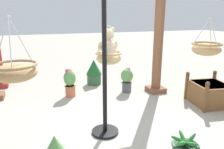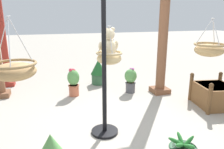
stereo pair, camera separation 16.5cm
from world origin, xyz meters
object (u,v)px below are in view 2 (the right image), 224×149
Objects in this scene: display_pole_central at (104,88)px; potted_plant_broad_leaf at (98,71)px; greenhouse_pillar_right at (3,36)px; greenhouse_pillar_left at (163,37)px; hanging_basket_right_low at (209,49)px; hanging_basket_with_teddy at (109,57)px; teddy_bear at (109,44)px; potted_plant_flowering_red at (131,80)px; hanging_basket_left_high at (14,70)px; potted_plant_trailing_ivy at (74,82)px; wooden_planter_box at (214,94)px.

potted_plant_broad_leaf is at bearing 79.02° from display_pole_central.
display_pole_central is at bearing -58.73° from greenhouse_pillar_right.
hanging_basket_right_low is at bearing -93.46° from greenhouse_pillar_left.
teddy_bear is (-0.00, 0.02, 0.21)m from hanging_basket_with_teddy.
potted_plant_flowering_red is at bearing 107.59° from hanging_basket_right_low.
display_pole_central is 4.11× the size of hanging_basket_right_low.
potted_plant_flowering_red is (0.96, 1.43, -0.88)m from hanging_basket_with_teddy.
hanging_basket_right_low is at bearing -16.30° from hanging_basket_with_teddy.
display_pole_central is 3.06× the size of hanging_basket_left_high.
hanging_basket_right_low is (1.56, -0.48, -0.08)m from teddy_bear.
teddy_bear is 1.63m from hanging_basket_right_low.
hanging_basket_right_low is at bearing -42.75° from greenhouse_pillar_right.
hanging_basket_left_high is 3.32m from potted_plant_broad_leaf.
greenhouse_pillar_right is at bearing 154.31° from potted_plant_flowering_red.
display_pole_central is 2.07m from potted_plant_flowering_red.
potted_plant_trailing_ivy is (-0.43, 1.58, -1.07)m from teddy_bear.
hanging_basket_with_teddy is 0.76× the size of hanging_basket_left_high.
hanging_basket_with_teddy is 1.63m from hanging_basket_right_low.
potted_plant_trailing_ivy is at bearing 152.28° from wooden_planter_box.
greenhouse_pillar_left is 4.07m from greenhouse_pillar_right.
hanging_basket_with_teddy is at bearing -98.56° from potted_plant_broad_leaf.
teddy_bear is 0.76× the size of potted_plant_flowering_red.
hanging_basket_with_teddy is 1.02× the size of hanging_basket_right_low.
teddy_bear reaches higher than potted_plant_broad_leaf.
greenhouse_pillar_left is 4.23× the size of potted_plant_trailing_ivy.
teddy_bear is 0.69× the size of potted_plant_broad_leaf.
teddy_bear is at bearing 90.00° from hanging_basket_with_teddy.
potted_plant_broad_leaf is (2.40, -0.55, -1.00)m from greenhouse_pillar_right.
display_pole_central reaches higher than hanging_basket_left_high.
hanging_basket_with_teddy is 3.54m from greenhouse_pillar_right.
wooden_planter_box is 2.97m from potted_plant_broad_leaf.
greenhouse_pillar_left is 1.29m from potted_plant_flowering_red.
wooden_planter_box is 1.90m from potted_plant_flowering_red.
potted_plant_trailing_ivy is at bearing 169.27° from greenhouse_pillar_left.
greenhouse_pillar_right is 4.46× the size of potted_plant_flowering_red.
display_pole_central is 3.71m from greenhouse_pillar_right.
teddy_bear is 2.02m from potted_plant_flowering_red.
potted_plant_broad_leaf is at bearing 124.13° from potted_plant_flowering_red.
wooden_planter_box is 1.49× the size of potted_plant_flowering_red.
wooden_planter_box is at bearing -31.87° from greenhouse_pillar_right.
hanging_basket_left_high is at bearing -174.40° from display_pole_central.
display_pole_central is 0.89× the size of greenhouse_pillar_right.
hanging_basket_left_high is 1.20× the size of potted_plant_trailing_ivy.
hanging_basket_left_high is 0.29× the size of greenhouse_pillar_right.
hanging_basket_left_high reaches higher than potted_plant_trailing_ivy.
potted_plant_trailing_ivy is 1.06m from potted_plant_broad_leaf.
greenhouse_pillar_right is at bearing 137.25° from hanging_basket_right_low.
hanging_basket_right_low is 3.03m from potted_plant_trailing_ivy.
potted_plant_trailing_ivy is (-0.28, 1.85, -0.44)m from display_pole_central.
greenhouse_pillar_left is at bearing 35.56° from teddy_bear.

